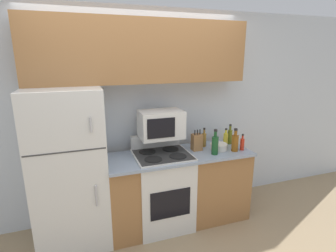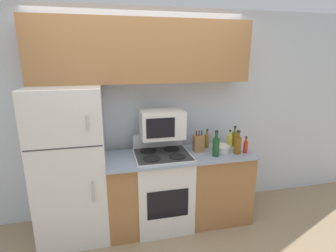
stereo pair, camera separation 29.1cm
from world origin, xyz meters
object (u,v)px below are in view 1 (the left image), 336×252
stove (162,189)px  bottle_vinegar (204,139)px  knife_block (197,142)px  bottle_wine_green (215,145)px  bottle_cooking_spray (226,139)px  bottle_olive_oil (230,136)px  refrigerator (70,169)px  bowl (219,146)px  microwave (161,124)px  bottle_whiskey (235,142)px  bottle_hot_sauce (242,144)px

stove → bottle_vinegar: bottle_vinegar is taller
knife_block → bottle_wine_green: bearing=-55.0°
bottle_cooking_spray → bottle_olive_oil: bearing=20.6°
refrigerator → bottle_vinegar: refrigerator is taller
bowl → bottle_olive_oil: 0.30m
knife_block → bottle_olive_oil: 0.51m
refrigerator → knife_block: bearing=-1.1°
bottle_olive_oil → knife_block: bearing=-171.5°
refrigerator → bowl: size_ratio=8.17×
microwave → knife_block: 0.50m
refrigerator → bottle_cooking_spray: bearing=0.6°
bottle_whiskey → stove: bearing=170.9°
bottle_cooking_spray → refrigerator: bearing=-179.4°
bottle_olive_oil → bottle_vinegar: bearing=177.8°
refrigerator → bottle_vinegar: bearing=2.3°
stove → bowl: stove is taller
bottle_vinegar → bottle_whiskey: bearing=-44.6°
bottle_olive_oil → bottle_hot_sauce: bottle_olive_oil is taller
refrigerator → knife_block: refrigerator is taller
bottle_vinegar → bottle_hot_sauce: bearing=-35.3°
knife_block → bottle_cooking_spray: size_ratio=1.17×
bowl → bottle_wine_green: size_ratio=0.70×
bottle_olive_oil → bottle_vinegar: (-0.36, 0.01, -0.01)m
bowl → bottle_hot_sauce: bearing=-19.7°
refrigerator → bottle_whiskey: size_ratio=6.09×
stove → bottle_whiskey: (0.87, -0.14, 0.53)m
microwave → bottle_olive_oil: microwave is taller
bottle_olive_oil → bottle_wine_green: (-0.37, -0.27, 0.02)m
bowl → microwave: bearing=167.6°
microwave → bowl: bearing=-12.4°
refrigerator → microwave: bearing=2.3°
bottle_whiskey → bottle_wine_green: bearing=-176.7°
bottle_cooking_spray → bottle_whiskey: bottle_whiskey is taller
refrigerator → bottle_whiskey: (1.87, -0.21, 0.15)m
microwave → bottle_olive_oil: 0.96m
refrigerator → knife_block: 1.46m
bottle_wine_green → bottle_olive_oil: bearing=36.6°
bottle_olive_oil → bottle_hot_sauce: size_ratio=1.30×
bottle_olive_oil → bottle_wine_green: 0.46m
stove → bowl: (0.71, -0.04, 0.46)m
bottle_hot_sauce → stove: bearing=172.0°
refrigerator → bowl: bearing=-3.7°
bottle_cooking_spray → bottle_vinegar: bearing=171.3°
bottle_wine_green → knife_block: bearing=125.0°
refrigerator → bottle_vinegar: (1.59, 0.06, 0.14)m
bowl → bottle_hot_sauce: bottle_hot_sauce is taller
microwave → bottle_whiskey: bearing=-16.3°
bowl → knife_block: bearing=161.8°
stove → bottle_wine_green: (0.59, -0.15, 0.54)m
bottle_cooking_spray → bottle_whiskey: bearing=-92.8°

